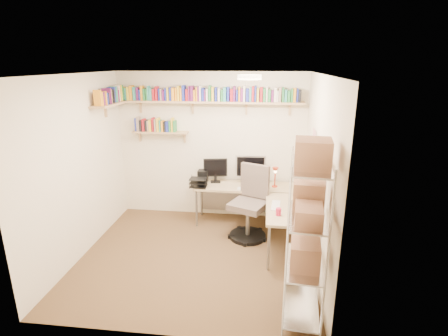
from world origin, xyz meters
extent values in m
plane|color=#4F3622|center=(0.00, 0.00, 0.00)|extent=(3.20, 3.20, 0.00)
cube|color=#F1E3C4|center=(0.00, 1.50, 1.25)|extent=(3.20, 0.04, 2.50)
cube|color=#F1E3C4|center=(-1.60, 0.00, 1.25)|extent=(0.04, 3.00, 2.50)
cube|color=#F1E3C4|center=(1.60, 0.00, 1.25)|extent=(0.04, 3.00, 2.50)
cube|color=#F1E3C4|center=(0.00, -1.50, 1.25)|extent=(3.20, 0.04, 2.50)
cube|color=silver|center=(0.00, 0.00, 2.50)|extent=(3.20, 3.00, 0.04)
cube|color=white|center=(1.59, 0.55, 1.55)|extent=(0.01, 0.30, 0.42)
cube|color=white|center=(1.59, 0.15, 1.50)|extent=(0.01, 0.28, 0.38)
cylinder|color=#FFEAC6|center=(0.70, 0.20, 2.46)|extent=(0.30, 0.30, 0.06)
cube|color=tan|center=(0.00, 1.38, 2.02)|extent=(3.05, 0.25, 0.03)
cube|color=tan|center=(-1.48, 0.95, 2.02)|extent=(0.25, 1.00, 0.03)
cube|color=tan|center=(-0.85, 1.40, 1.50)|extent=(0.95, 0.20, 0.02)
cube|color=tan|center=(-1.20, 1.44, 1.95)|extent=(0.03, 0.20, 0.20)
cube|color=tan|center=(-0.30, 1.44, 1.95)|extent=(0.03, 0.20, 0.20)
cube|color=tan|center=(0.60, 1.44, 1.95)|extent=(0.03, 0.20, 0.20)
cube|color=tan|center=(1.30, 1.44, 1.95)|extent=(0.03, 0.20, 0.20)
cube|color=maroon|center=(-1.47, 1.38, 2.14)|extent=(0.02, 0.13, 0.20)
cube|color=#297D3C|center=(-1.43, 1.38, 2.14)|extent=(0.04, 0.13, 0.21)
cube|color=teal|center=(-1.39, 1.38, 2.13)|extent=(0.03, 0.13, 0.20)
cube|color=gold|center=(-1.34, 1.38, 2.14)|extent=(0.04, 0.14, 0.21)
cube|color=orange|center=(-1.29, 1.38, 2.15)|extent=(0.04, 0.14, 0.24)
cube|color=teal|center=(-1.24, 1.38, 2.14)|extent=(0.04, 0.14, 0.21)
cube|color=#631A57|center=(-1.19, 1.38, 2.14)|extent=(0.04, 0.11, 0.21)
cube|color=#1D2A99|center=(-1.15, 1.38, 2.12)|extent=(0.02, 0.13, 0.17)
cube|color=orange|center=(-1.11, 1.38, 2.15)|extent=(0.04, 0.12, 0.24)
cube|color=#297D3C|center=(-1.07, 1.38, 2.13)|extent=(0.03, 0.14, 0.19)
cube|color=#297D3C|center=(-1.03, 1.38, 2.13)|extent=(0.03, 0.11, 0.18)
cube|color=teal|center=(-1.00, 1.38, 2.15)|extent=(0.02, 0.12, 0.23)
cube|color=teal|center=(-0.96, 1.38, 2.13)|extent=(0.04, 0.12, 0.20)
cube|color=maroon|center=(-0.92, 1.38, 2.13)|extent=(0.04, 0.13, 0.19)
cube|color=maroon|center=(-0.86, 1.38, 2.15)|extent=(0.04, 0.14, 0.23)
cube|color=#1D2A99|center=(-0.82, 1.38, 2.13)|extent=(0.03, 0.12, 0.19)
cube|color=gray|center=(-0.79, 1.38, 2.13)|extent=(0.02, 0.15, 0.19)
cube|color=#631A57|center=(-0.75, 1.38, 2.12)|extent=(0.03, 0.14, 0.17)
cube|color=#1D2A99|center=(-0.71, 1.38, 2.14)|extent=(0.03, 0.12, 0.20)
cube|color=gold|center=(-0.68, 1.38, 2.14)|extent=(0.03, 0.13, 0.21)
cube|color=#1D2A99|center=(-0.63, 1.38, 2.14)|extent=(0.03, 0.14, 0.21)
cube|color=orange|center=(-0.59, 1.38, 2.14)|extent=(0.04, 0.13, 0.21)
cube|color=orange|center=(-0.54, 1.38, 2.14)|extent=(0.03, 0.12, 0.20)
cube|color=gold|center=(-0.50, 1.38, 2.15)|extent=(0.03, 0.11, 0.23)
cube|color=orange|center=(-0.46, 1.38, 2.14)|extent=(0.03, 0.14, 0.20)
cube|color=#1D2A99|center=(-0.42, 1.38, 2.16)|extent=(0.04, 0.14, 0.25)
cube|color=maroon|center=(-0.36, 1.38, 2.13)|extent=(0.04, 0.13, 0.19)
cube|color=#631A57|center=(-0.32, 1.38, 2.15)|extent=(0.02, 0.15, 0.23)
cube|color=#631A57|center=(-0.28, 1.38, 2.16)|extent=(0.04, 0.13, 0.24)
cube|color=orange|center=(-0.24, 1.38, 2.12)|extent=(0.03, 0.12, 0.17)
cube|color=orange|center=(-0.20, 1.38, 2.15)|extent=(0.03, 0.13, 0.22)
cube|color=#631A57|center=(-0.17, 1.38, 2.15)|extent=(0.02, 0.14, 0.23)
cube|color=silver|center=(-0.14, 1.38, 2.16)|extent=(0.03, 0.14, 0.24)
cube|color=#1D2A99|center=(-0.10, 1.38, 2.14)|extent=(0.04, 0.14, 0.21)
cube|color=#631A57|center=(-0.06, 1.38, 2.12)|extent=(0.02, 0.14, 0.18)
cube|color=silver|center=(-0.03, 1.38, 2.13)|extent=(0.03, 0.15, 0.19)
cube|color=#297D3C|center=(0.01, 1.38, 2.16)|extent=(0.03, 0.13, 0.25)
cube|color=gold|center=(0.07, 1.38, 2.15)|extent=(0.04, 0.13, 0.22)
cube|color=#1D2A99|center=(0.12, 1.38, 2.14)|extent=(0.03, 0.15, 0.22)
cube|color=silver|center=(0.16, 1.38, 2.14)|extent=(0.03, 0.13, 0.21)
cube|color=#297D3C|center=(0.21, 1.38, 2.13)|extent=(0.03, 0.12, 0.18)
cube|color=teal|center=(0.26, 1.38, 2.15)|extent=(0.04, 0.14, 0.22)
cube|color=#1D2A99|center=(0.31, 1.38, 2.15)|extent=(0.04, 0.11, 0.23)
cube|color=maroon|center=(0.37, 1.38, 2.13)|extent=(0.04, 0.13, 0.19)
cube|color=#631A57|center=(0.41, 1.38, 2.15)|extent=(0.03, 0.12, 0.24)
cube|color=#1D2A99|center=(0.45, 1.38, 2.13)|extent=(0.03, 0.11, 0.18)
cube|color=orange|center=(0.49, 1.38, 2.15)|extent=(0.02, 0.14, 0.24)
cube|color=#631A57|center=(0.53, 1.38, 2.14)|extent=(0.04, 0.12, 0.20)
cube|color=silver|center=(0.57, 1.38, 2.16)|extent=(0.03, 0.12, 0.25)
cube|color=#1D2A99|center=(0.62, 1.38, 2.14)|extent=(0.04, 0.12, 0.21)
cube|color=teal|center=(0.67, 1.38, 2.15)|extent=(0.03, 0.12, 0.23)
cube|color=maroon|center=(0.71, 1.38, 2.15)|extent=(0.04, 0.13, 0.24)
cube|color=#1D2A99|center=(0.75, 1.38, 2.16)|extent=(0.02, 0.11, 0.25)
cube|color=gold|center=(0.79, 1.38, 2.14)|extent=(0.03, 0.14, 0.21)
cube|color=maroon|center=(0.84, 1.38, 2.15)|extent=(0.04, 0.12, 0.23)
cube|color=#297D3C|center=(0.89, 1.38, 2.14)|extent=(0.04, 0.15, 0.21)
cube|color=silver|center=(0.92, 1.38, 2.15)|extent=(0.02, 0.12, 0.23)
cube|color=#297D3C|center=(0.96, 1.38, 2.13)|extent=(0.04, 0.13, 0.19)
cube|color=#631A57|center=(1.01, 1.38, 2.13)|extent=(0.03, 0.13, 0.18)
cube|color=silver|center=(1.06, 1.38, 2.14)|extent=(0.04, 0.13, 0.22)
cube|color=silver|center=(1.09, 1.38, 2.12)|extent=(0.02, 0.11, 0.17)
cube|color=gray|center=(1.13, 1.38, 2.15)|extent=(0.04, 0.11, 0.23)
cube|color=#297D3C|center=(1.18, 1.38, 2.15)|extent=(0.03, 0.11, 0.22)
cube|color=teal|center=(1.22, 1.38, 2.13)|extent=(0.04, 0.13, 0.19)
cube|color=#297D3C|center=(1.27, 1.38, 2.12)|extent=(0.04, 0.12, 0.18)
cube|color=#297D3C|center=(1.31, 1.38, 2.14)|extent=(0.03, 0.14, 0.21)
cube|color=orange|center=(1.36, 1.38, 2.14)|extent=(0.04, 0.12, 0.22)
cube|color=#1D2A99|center=(1.40, 1.38, 2.14)|extent=(0.02, 0.14, 0.21)
cube|color=black|center=(1.43, 1.38, 2.13)|extent=(0.04, 0.15, 0.19)
cube|color=orange|center=(-1.48, 0.52, 2.15)|extent=(0.11, 0.04, 0.23)
cube|color=orange|center=(-1.48, 0.56, 2.13)|extent=(0.11, 0.03, 0.20)
cube|color=#631A57|center=(-1.48, 0.61, 2.13)|extent=(0.12, 0.04, 0.19)
cube|color=orange|center=(-1.48, 0.66, 2.13)|extent=(0.14, 0.03, 0.20)
cube|color=#1D2A99|center=(-1.48, 0.70, 2.12)|extent=(0.14, 0.04, 0.17)
cube|color=black|center=(-1.48, 0.74, 2.12)|extent=(0.14, 0.03, 0.17)
cube|color=#631A57|center=(-1.48, 0.78, 2.12)|extent=(0.13, 0.03, 0.17)
cube|color=#631A57|center=(-1.48, 0.82, 2.15)|extent=(0.14, 0.03, 0.23)
cube|color=gold|center=(-1.48, 0.85, 2.14)|extent=(0.12, 0.04, 0.21)
cube|color=black|center=(-1.48, 0.90, 2.14)|extent=(0.11, 0.02, 0.22)
cube|color=black|center=(-1.48, 0.94, 2.14)|extent=(0.14, 0.03, 0.20)
cube|color=#1D2A99|center=(-1.48, 0.98, 2.15)|extent=(0.13, 0.04, 0.23)
cube|color=#297D3C|center=(-1.48, 1.02, 2.13)|extent=(0.12, 0.02, 0.20)
cube|color=teal|center=(-1.48, 1.06, 2.16)|extent=(0.13, 0.03, 0.24)
cube|color=maroon|center=(-1.48, 1.10, 2.15)|extent=(0.12, 0.03, 0.22)
cube|color=#631A57|center=(-1.48, 1.13, 2.12)|extent=(0.12, 0.03, 0.18)
cube|color=silver|center=(-1.48, 1.17, 2.16)|extent=(0.11, 0.03, 0.25)
cube|color=gold|center=(-1.48, 1.22, 2.16)|extent=(0.14, 0.04, 0.25)
cube|color=#297D3C|center=(-1.48, 1.27, 2.16)|extent=(0.15, 0.03, 0.25)
cube|color=teal|center=(-1.48, 1.31, 2.14)|extent=(0.12, 0.02, 0.21)
cube|color=gold|center=(-1.48, 1.35, 2.14)|extent=(0.13, 0.04, 0.22)
cube|color=#1D2A99|center=(-1.27, 1.40, 1.62)|extent=(0.03, 0.11, 0.22)
cube|color=gray|center=(-1.23, 1.40, 1.63)|extent=(0.04, 0.12, 0.24)
cube|color=black|center=(-1.18, 1.40, 1.61)|extent=(0.04, 0.14, 0.19)
cube|color=maroon|center=(-1.13, 1.40, 1.62)|extent=(0.04, 0.13, 0.21)
cube|color=black|center=(-1.09, 1.40, 1.61)|extent=(0.03, 0.12, 0.19)
cube|color=gray|center=(-1.05, 1.40, 1.60)|extent=(0.03, 0.12, 0.18)
cube|color=gold|center=(-1.02, 1.40, 1.61)|extent=(0.04, 0.12, 0.19)
cube|color=maroon|center=(-0.97, 1.40, 1.63)|extent=(0.03, 0.11, 0.23)
cube|color=gray|center=(-0.92, 1.40, 1.62)|extent=(0.03, 0.15, 0.21)
cube|color=gold|center=(-0.88, 1.40, 1.63)|extent=(0.03, 0.15, 0.23)
cube|color=teal|center=(-0.84, 1.40, 1.61)|extent=(0.02, 0.12, 0.19)
cube|color=orange|center=(-0.80, 1.40, 1.60)|extent=(0.03, 0.13, 0.18)
cube|color=black|center=(-0.76, 1.40, 1.60)|extent=(0.03, 0.11, 0.17)
cube|color=#1D2A99|center=(-0.72, 1.40, 1.60)|extent=(0.04, 0.13, 0.17)
cube|color=#297D3C|center=(-0.67, 1.40, 1.60)|extent=(0.03, 0.13, 0.18)
cube|color=gold|center=(-0.63, 1.40, 1.63)|extent=(0.03, 0.13, 0.23)
cube|color=#297D3C|center=(-0.59, 1.40, 1.61)|extent=(0.03, 0.15, 0.19)
cube|color=tan|center=(0.65, 1.18, 0.65)|extent=(1.73, 0.55, 0.04)
cube|color=tan|center=(1.24, 0.34, 0.65)|extent=(0.55, 1.18, 0.04)
cylinder|color=gray|center=(-0.17, 0.95, 0.32)|extent=(0.04, 0.04, 0.64)
cylinder|color=gray|center=(-0.17, 1.41, 0.32)|extent=(0.04, 0.04, 0.64)
cylinder|color=gray|center=(1.47, 1.41, 0.32)|extent=(0.04, 0.04, 0.64)
cylinder|color=gray|center=(1.01, -0.21, 0.32)|extent=(0.04, 0.04, 0.64)
cylinder|color=gray|center=(1.47, -0.21, 0.32)|extent=(0.04, 0.04, 0.64)
cube|color=gray|center=(0.65, 1.42, 0.36)|extent=(1.64, 0.02, 0.50)
cube|color=silver|center=(0.70, 1.29, 0.97)|extent=(0.50, 0.03, 0.38)
cube|color=black|center=(0.70, 1.27, 0.97)|extent=(0.45, 0.00, 0.33)
cube|color=black|center=(0.10, 1.29, 0.94)|extent=(0.40, 0.03, 0.31)
cube|color=black|center=(1.37, 0.38, 0.95)|extent=(0.03, 0.53, 0.35)
cube|color=silver|center=(1.35, 0.38, 0.95)|extent=(0.00, 0.47, 0.30)
cube|color=white|center=(0.70, 1.02, 0.68)|extent=(0.38, 0.12, 0.01)
cube|color=white|center=(1.10, 0.38, 0.68)|extent=(0.12, 0.36, 0.01)
cylinder|color=#B2280F|center=(1.10, 1.18, 0.68)|extent=(0.09, 0.09, 0.02)
cylinder|color=#B2280F|center=(1.10, 1.18, 0.82)|extent=(0.02, 0.02, 0.25)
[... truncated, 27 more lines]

